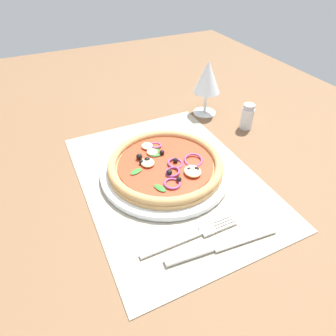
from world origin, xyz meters
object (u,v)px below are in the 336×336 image
pepper_shaker (247,117)px  knife (223,244)px  fork (195,235)px  pizza (165,165)px  plate (165,171)px  wine_glass (207,79)px

pepper_shaker → knife: bearing=-42.3°
fork → pepper_shaker: pepper_shaker is taller
pizza → pepper_shaker: 28.31cm
plate → wine_glass: 30.48cm
pizza → fork: size_ratio=1.35×
plate → pizza: bearing=39.8°
wine_glass → pepper_shaker: (11.55, 5.59, -6.82)cm
fork → wine_glass: wine_glass is taller
fork → pepper_shaker: 38.80cm
plate → wine_glass: bearing=132.1°
pizza → fork: bearing=-7.5°
pizza → fork: (17.18, -2.27, -2.00)cm
pizza → pepper_shaker: pepper_shaker is taller
wine_glass → pepper_shaker: wine_glass is taller
plate → pepper_shaker: pepper_shaker is taller
plate → knife: (20.87, 0.98, -0.31)cm
plate → pizza: (0.03, 0.03, 1.65)cm
knife → wine_glass: 46.29cm
knife → pepper_shaker: bearing=52.7°
pepper_shaker → fork: bearing=-49.5°
fork → knife: 4.87cm
pizza → wine_glass: wine_glass is taller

